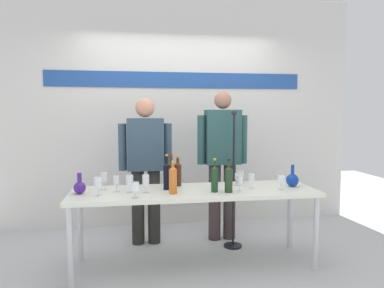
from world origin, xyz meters
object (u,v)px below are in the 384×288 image
wine_glass_right_4 (240,180)px  wine_glass_right_2 (281,179)px  presenter_left (146,162)px  wine_bottle_0 (173,179)px  wine_glass_right_0 (252,178)px  presenter_right (222,156)px  wine_glass_left_3 (146,180)px  wine_glass_right_3 (241,174)px  decanter_blue_left (80,187)px  wine_bottle_5 (215,178)px  wine_glass_left_0 (104,178)px  wine_glass_left_2 (135,187)px  display_table (195,196)px  wine_bottle_3 (171,174)px  wine_bottle_1 (178,173)px  wine_glass_left_1 (98,183)px  wine_bottle_2 (229,178)px  microphone_stand (233,202)px  wine_glass_left_4 (116,181)px  wine_glass_left_5 (129,180)px  wine_glass_right_1 (238,177)px  wine_bottle_4 (167,175)px

wine_glass_right_4 → wine_glass_right_2: bearing=-0.3°
presenter_left → wine_bottle_0: (0.22, -0.81, -0.06)m
wine_glass_right_0 → wine_glass_right_2: size_ratio=1.05×
presenter_right → wine_glass_right_2: presenter_right is taller
wine_glass_left_3 → wine_glass_right_3: size_ratio=1.20×
decanter_blue_left → wine_glass_right_4: 1.47m
presenter_right → wine_bottle_5: bearing=-108.8°
wine_glass_left_0 → wine_glass_left_2: size_ratio=1.20×
display_table → wine_bottle_5: size_ratio=7.42×
wine_glass_left_3 → wine_glass_left_2: bearing=-117.5°
wine_bottle_3 → display_table: bearing=-35.4°
presenter_right → wine_glass_left_2: (-1.00, -0.92, -0.14)m
wine_bottle_1 → wine_glass_right_3: (0.66, -0.00, -0.03)m
wine_bottle_3 → wine_glass_left_1: (-0.68, -0.26, -0.02)m
wine_glass_right_2 → wine_bottle_2: bearing=-176.9°
wine_bottle_1 → wine_glass_right_3: wine_bottle_1 is taller
microphone_stand → wine_glass_left_4: bearing=-162.5°
wine_glass_left_4 → wine_glass_right_0: (1.29, -0.05, -0.00)m
wine_bottle_0 → wine_glass_left_3: bearing=162.4°
wine_glass_left_2 → wine_bottle_5: bearing=9.2°
presenter_left → microphone_stand: (0.94, -0.27, -0.43)m
display_table → wine_glass_right_0: wine_glass_right_0 is taller
wine_glass_left_5 → wine_glass_right_2: wine_glass_left_5 is taller
decanter_blue_left → wine_glass_left_1: (0.17, -0.11, 0.06)m
wine_bottle_5 → wine_bottle_2: bearing=-14.4°
wine_bottle_0 → wine_glass_right_4: (0.63, 0.01, -0.03)m
wine_glass_left_0 → wine_glass_left_5: wine_glass_left_0 is taller
wine_bottle_1 → wine_glass_right_1: size_ratio=2.36×
wine_bottle_2 → wine_glass_right_0: bearing=25.3°
wine_bottle_0 → wine_bottle_2: 0.52m
decanter_blue_left → microphone_stand: 1.64m
presenter_left → wine_glass_right_3: presenter_left is taller
wine_glass_left_1 → wine_glass_left_5: (0.27, 0.09, -0.00)m
wine_bottle_4 → wine_glass_right_2: (1.08, -0.18, -0.04)m
display_table → wine_bottle_0: 0.32m
wine_bottle_3 → wine_glass_left_5: bearing=-157.2°
wine_glass_left_1 → wine_glass_right_3: size_ratio=1.19×
wine_bottle_3 → wine_glass_right_0: 0.79m
wine_glass_left_4 → microphone_stand: (1.24, 0.39, -0.35)m
decanter_blue_left → wine_glass_left_2: (0.50, -0.24, 0.03)m
wine_bottle_2 → wine_glass_right_1: wine_bottle_2 is taller
wine_bottle_2 → wine_glass_right_2: 0.53m
wine_glass_right_4 → wine_glass_right_3: bearing=71.8°
wine_glass_left_2 → wine_glass_right_0: 1.14m
wine_glass_left_5 → microphone_stand: bearing=21.2°
wine_bottle_4 → presenter_left: bearing=106.1°
wine_bottle_3 → wine_glass_right_4: 0.68m
wine_bottle_2 → wine_bottle_3: size_ratio=0.94×
wine_bottle_1 → wine_bottle_3: wine_bottle_3 is taller
wine_bottle_1 → wine_bottle_4: wine_bottle_4 is taller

